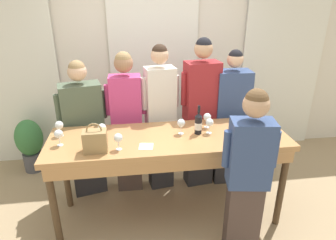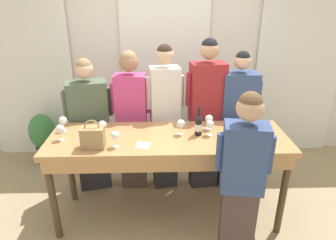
{
  "view_description": "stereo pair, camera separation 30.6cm",
  "coord_description": "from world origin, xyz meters",
  "px_view_note": "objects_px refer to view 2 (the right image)",
  "views": [
    {
      "loc": [
        -0.39,
        -2.71,
        2.34
      ],
      "look_at": [
        0.0,
        0.08,
        1.14
      ],
      "focal_mm": 32.0,
      "sensor_mm": 36.0,
      "label": 1
    },
    {
      "loc": [
        -0.09,
        -2.74,
        2.34
      ],
      "look_at": [
        0.0,
        0.08,
        1.14
      ],
      "focal_mm": 32.0,
      "sensor_mm": 36.0,
      "label": 2
    }
  ],
  "objects_px": {
    "wine_glass_back_mid": "(241,136)",
    "wine_glass_front_mid": "(102,125)",
    "guest_olive_jacket": "(90,126)",
    "potted_plant": "(43,136)",
    "guest_pink_top": "(132,120)",
    "host_pouring": "(242,179)",
    "guest_navy_coat": "(237,122)",
    "wine_glass_center_right": "(209,119)",
    "guest_striped_shirt": "(206,115)",
    "wine_glass_front_right": "(60,129)",
    "tasting_bar": "(168,146)",
    "wine_glass_back_left": "(115,136)",
    "wine_glass_back_right": "(254,134)",
    "handbag": "(93,137)",
    "wine_glass_center_mid": "(63,121)",
    "wine_glass_center_left": "(181,124)",
    "guest_cream_sweater": "(165,117)",
    "wine_glass_front_left": "(210,125)",
    "wine_bottle": "(198,125)"
  },
  "relations": [
    {
      "from": "tasting_bar",
      "to": "guest_navy_coat",
      "type": "xyz_separation_m",
      "value": [
        0.86,
        0.61,
        -0.01
      ]
    },
    {
      "from": "wine_glass_front_right",
      "to": "guest_cream_sweater",
      "type": "bearing_deg",
      "value": 31.29
    },
    {
      "from": "guest_olive_jacket",
      "to": "wine_glass_front_right",
      "type": "bearing_deg",
      "value": -102.15
    },
    {
      "from": "wine_bottle",
      "to": "potted_plant",
      "type": "bearing_deg",
      "value": 150.79
    },
    {
      "from": "tasting_bar",
      "to": "host_pouring",
      "type": "distance_m",
      "value": 0.84
    },
    {
      "from": "wine_glass_center_left",
      "to": "guest_navy_coat",
      "type": "distance_m",
      "value": 0.93
    },
    {
      "from": "wine_glass_center_mid",
      "to": "host_pouring",
      "type": "bearing_deg",
      "value": -24.16
    },
    {
      "from": "handbag",
      "to": "wine_glass_front_right",
      "type": "distance_m",
      "value": 0.39
    },
    {
      "from": "wine_glass_back_mid",
      "to": "wine_glass_front_mid",
      "type": "bearing_deg",
      "value": 167.52
    },
    {
      "from": "wine_glass_center_left",
      "to": "host_pouring",
      "type": "height_order",
      "value": "host_pouring"
    },
    {
      "from": "guest_cream_sweater",
      "to": "guest_navy_coat",
      "type": "bearing_deg",
      "value": 0.0
    },
    {
      "from": "wine_glass_back_left",
      "to": "guest_navy_coat",
      "type": "xyz_separation_m",
      "value": [
        1.36,
        0.8,
        -0.23
      ]
    },
    {
      "from": "wine_bottle",
      "to": "wine_glass_back_left",
      "type": "distance_m",
      "value": 0.85
    },
    {
      "from": "wine_glass_center_right",
      "to": "guest_navy_coat",
      "type": "distance_m",
      "value": 0.64
    },
    {
      "from": "wine_glass_front_mid",
      "to": "wine_glass_back_mid",
      "type": "height_order",
      "value": "same"
    },
    {
      "from": "guest_olive_jacket",
      "to": "potted_plant",
      "type": "height_order",
      "value": "guest_olive_jacket"
    },
    {
      "from": "wine_glass_center_left",
      "to": "guest_pink_top",
      "type": "bearing_deg",
      "value": 135.7
    },
    {
      "from": "tasting_bar",
      "to": "wine_glass_back_left",
      "type": "bearing_deg",
      "value": -160.04
    },
    {
      "from": "potted_plant",
      "to": "guest_striped_shirt",
      "type": "bearing_deg",
      "value": -15.11
    },
    {
      "from": "guest_striped_shirt",
      "to": "wine_glass_center_right",
      "type": "bearing_deg",
      "value": -94.77
    },
    {
      "from": "wine_bottle",
      "to": "wine_glass_front_left",
      "type": "height_order",
      "value": "wine_bottle"
    },
    {
      "from": "wine_glass_back_right",
      "to": "wine_glass_back_mid",
      "type": "bearing_deg",
      "value": -166.75
    },
    {
      "from": "wine_glass_center_mid",
      "to": "wine_glass_back_mid",
      "type": "xyz_separation_m",
      "value": [
        1.77,
        -0.42,
        0.0
      ]
    },
    {
      "from": "tasting_bar",
      "to": "guest_navy_coat",
      "type": "relative_size",
      "value": 1.4
    },
    {
      "from": "handbag",
      "to": "guest_navy_coat",
      "type": "relative_size",
      "value": 0.16
    },
    {
      "from": "guest_navy_coat",
      "to": "wine_glass_back_right",
      "type": "bearing_deg",
      "value": -93.7
    },
    {
      "from": "wine_glass_front_mid",
      "to": "wine_glass_center_mid",
      "type": "height_order",
      "value": "same"
    },
    {
      "from": "handbag",
      "to": "wine_glass_front_left",
      "type": "relative_size",
      "value": 1.73
    },
    {
      "from": "wine_glass_front_left",
      "to": "guest_pink_top",
      "type": "relative_size",
      "value": 0.09
    },
    {
      "from": "handbag",
      "to": "guest_cream_sweater",
      "type": "distance_m",
      "value": 1.07
    },
    {
      "from": "wine_glass_center_right",
      "to": "guest_striped_shirt",
      "type": "relative_size",
      "value": 0.09
    },
    {
      "from": "wine_glass_center_left",
      "to": "wine_glass_back_right",
      "type": "bearing_deg",
      "value": -21.79
    },
    {
      "from": "wine_bottle",
      "to": "wine_glass_front_left",
      "type": "xyz_separation_m",
      "value": [
        0.12,
        -0.01,
        0.0
      ]
    },
    {
      "from": "wine_glass_center_mid",
      "to": "potted_plant",
      "type": "distance_m",
      "value": 1.4
    },
    {
      "from": "wine_glass_center_mid",
      "to": "guest_olive_jacket",
      "type": "relative_size",
      "value": 0.1
    },
    {
      "from": "wine_glass_back_right",
      "to": "handbag",
      "type": "bearing_deg",
      "value": 179.55
    },
    {
      "from": "tasting_bar",
      "to": "wine_glass_center_left",
      "type": "xyz_separation_m",
      "value": [
        0.13,
        0.07,
        0.22
      ]
    },
    {
      "from": "guest_pink_top",
      "to": "host_pouring",
      "type": "relative_size",
      "value": 1.06
    },
    {
      "from": "wine_glass_back_right",
      "to": "host_pouring",
      "type": "height_order",
      "value": "host_pouring"
    },
    {
      "from": "wine_glass_center_right",
      "to": "guest_olive_jacket",
      "type": "distance_m",
      "value": 1.45
    },
    {
      "from": "guest_navy_coat",
      "to": "host_pouring",
      "type": "height_order",
      "value": "guest_navy_coat"
    },
    {
      "from": "guest_cream_sweater",
      "to": "wine_glass_center_right",
      "type": "bearing_deg",
      "value": -42.55
    },
    {
      "from": "wine_glass_back_mid",
      "to": "guest_pink_top",
      "type": "relative_size",
      "value": 0.09
    },
    {
      "from": "handbag",
      "to": "guest_striped_shirt",
      "type": "distance_m",
      "value": 1.44
    },
    {
      "from": "wine_glass_center_mid",
      "to": "wine_glass_back_left",
      "type": "distance_m",
      "value": 0.7
    },
    {
      "from": "wine_glass_center_mid",
      "to": "guest_striped_shirt",
      "type": "bearing_deg",
      "value": 15.03
    },
    {
      "from": "wine_glass_back_mid",
      "to": "potted_plant",
      "type": "bearing_deg",
      "value": 149.33
    },
    {
      "from": "wine_glass_center_left",
      "to": "wine_glass_center_right",
      "type": "bearing_deg",
      "value": 21.24
    },
    {
      "from": "wine_glass_front_right",
      "to": "wine_bottle",
      "type": "bearing_deg",
      "value": 3.16
    },
    {
      "from": "handbag",
      "to": "potted_plant",
      "type": "height_order",
      "value": "handbag"
    }
  ]
}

